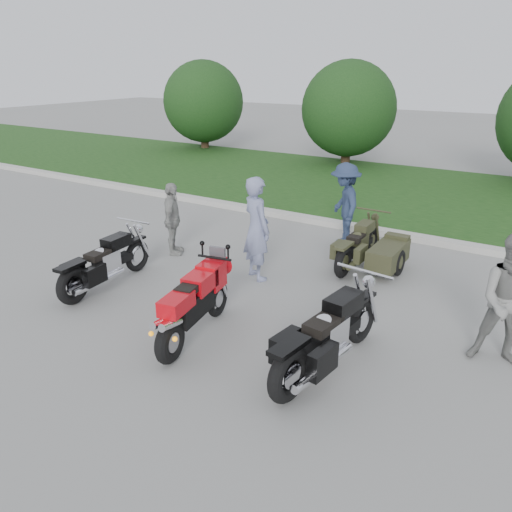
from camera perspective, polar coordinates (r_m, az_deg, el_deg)
The scene contains 13 objects.
ground at distance 7.90m, azimuth -7.98°, elevation -8.21°, with size 80.00×80.00×0.00m, color gray.
curb at distance 12.65m, azimuth 9.59°, elevation 3.56°, with size 60.00×0.30×0.15m, color #B9B7AE.
grass_strip at distance 16.44m, azimuth 15.32°, elevation 7.18°, with size 60.00×8.00×0.14m, color #335E20.
tree_far_left at distance 23.74m, azimuth -6.02°, elevation 17.13°, with size 3.60×3.60×4.00m.
tree_mid_left at distance 20.22m, azimuth 10.53°, elevation 16.20°, with size 3.60×3.60×4.00m.
sportbike_red at distance 7.36m, azimuth -7.17°, elevation -5.36°, with size 0.60×2.07×0.99m.
cruiser_left at distance 9.40m, azimuth -17.07°, elevation -1.00°, with size 0.47×2.29×0.88m.
cruiser_right at distance 6.64m, azimuth 7.92°, elevation -9.40°, with size 0.55×2.50×0.96m.
cruiser_sidecar at distance 10.07m, azimuth 13.43°, elevation 0.48°, with size 1.07×2.14×0.82m.
person_stripe at distance 9.25m, azimuth 0.07°, elevation 3.14°, with size 0.72×0.47×1.96m, color #8087AE.
person_grey at distance 7.37m, azimuth 27.26°, elevation -4.69°, with size 0.90×0.70×1.86m, color gray.
person_denim at distance 11.26m, azimuth 10.08°, elevation 5.81°, with size 1.19×0.68×1.84m, color navy.
person_back at distance 10.68m, azimuth -9.53°, elevation 4.17°, with size 0.91×0.38×1.55m, color #9B9B96.
Camera 1 is at (4.54, -5.19, 3.86)m, focal length 35.00 mm.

